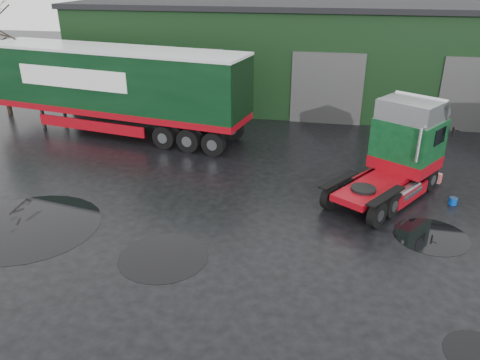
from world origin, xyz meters
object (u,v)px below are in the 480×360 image
tree_back_a (242,11)px  tree_back_b (432,27)px  warehouse (331,51)px  hero_tractor (387,155)px  trailer_left (114,91)px  wash_bucket (453,201)px

tree_back_a → tree_back_b: bearing=0.0°
warehouse → hero_tractor: 15.75m
trailer_left → tree_back_b: size_ratio=1.96×
wash_bucket → tree_back_a: size_ratio=0.03×
wash_bucket → tree_back_a: 29.03m
tree_back_b → trailer_left: bearing=-133.4°
warehouse → tree_back_a: 12.90m
warehouse → tree_back_b: size_ratio=4.32×
tree_back_a → tree_back_b: (16.00, 0.00, -1.00)m
tree_back_b → hero_tractor: bearing=-102.2°
wash_bucket → tree_back_a: bearing=117.3°
tree_back_a → warehouse: bearing=-51.3°
tree_back_a → wash_bucket: bearing=-62.7°
hero_tractor → tree_back_b: 26.16m
trailer_left → wash_bucket: (16.10, -5.47, -2.14)m
tree_back_a → trailer_left: bearing=-98.4°
trailer_left → hero_tractor: bearing=-102.0°
tree_back_b → warehouse: bearing=-128.7°
trailer_left → tree_back_a: tree_back_a is taller
warehouse → wash_bucket: warehouse is taller
hero_tractor → trailer_left: size_ratio=0.40×
warehouse → trailer_left: (-10.94, -10.00, -0.87)m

